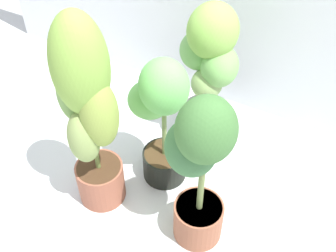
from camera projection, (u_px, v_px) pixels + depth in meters
ground_plane at (159, 196)px, 2.16m from camera, size 8.00×8.00×0.00m
potted_plant_center at (161, 115)px, 1.97m from camera, size 0.37×0.30×0.74m
potted_plant_front_right at (199, 165)px, 1.68m from camera, size 0.38×0.33×0.83m
potted_plant_back_center at (209, 70)px, 2.14m from camera, size 0.38×0.35×0.84m
potted_plant_front_left at (88, 111)px, 1.74m from camera, size 0.36×0.33×1.05m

